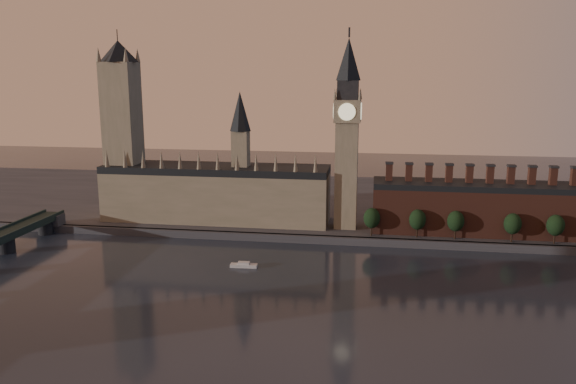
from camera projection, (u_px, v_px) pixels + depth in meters
name	position (u px, v px, depth m)	size (l,w,h in m)	color
ground	(302.00, 314.00, 207.59)	(900.00, 900.00, 0.00)	black
north_bank	(335.00, 203.00, 379.53)	(900.00, 182.00, 4.00)	#444348
palace_of_westminster	(217.00, 190.00, 323.95)	(130.00, 30.30, 74.00)	gray
victoria_tower	(122.00, 124.00, 324.65)	(24.00, 24.00, 108.00)	gray
big_ben	(347.00, 132.00, 301.07)	(15.00, 15.00, 107.00)	gray
chimney_block	(477.00, 207.00, 298.65)	(110.00, 25.00, 37.00)	brown
embankment_tree_0	(372.00, 218.00, 293.07)	(8.60, 8.60, 14.88)	black
embankment_tree_1	(417.00, 220.00, 289.96)	(8.60, 8.60, 14.88)	black
embankment_tree_2	(456.00, 221.00, 287.01)	(8.60, 8.60, 14.88)	black
embankment_tree_3	(513.00, 224.00, 281.79)	(8.60, 8.60, 14.88)	black
embankment_tree_4	(556.00, 225.00, 278.96)	(8.60, 8.60, 14.88)	black
river_boat	(244.00, 265.00, 258.11)	(12.55, 4.16, 2.48)	silver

